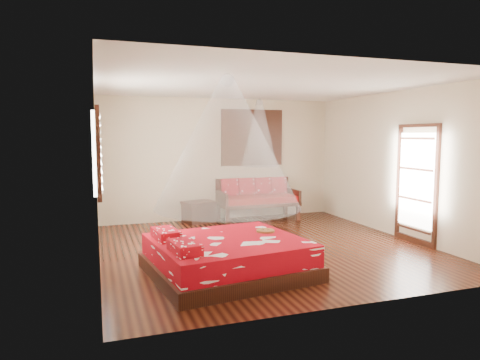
{
  "coord_description": "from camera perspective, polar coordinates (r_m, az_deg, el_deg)",
  "views": [
    {
      "loc": [
        -2.76,
        -6.83,
        1.96
      ],
      "look_at": [
        -0.29,
        0.45,
        1.15
      ],
      "focal_mm": 32.0,
      "sensor_mm": 36.0,
      "label": 1
    }
  ],
  "objects": [
    {
      "name": "room",
      "position": [
        7.39,
        3.27,
        1.66
      ],
      "size": [
        5.54,
        5.54,
        2.84
      ],
      "color": "black",
      "rests_on": "ground"
    },
    {
      "name": "bed",
      "position": [
        6.13,
        -1.8,
        -10.17
      ],
      "size": [
        2.33,
        2.16,
        0.64
      ],
      "rotation": [
        0.0,
        0.0,
        0.14
      ],
      "color": "black",
      "rests_on": "floor"
    },
    {
      "name": "daybed",
      "position": [
        9.97,
        2.27,
        -2.28
      ],
      "size": [
        1.83,
        0.81,
        0.95
      ],
      "color": "black",
      "rests_on": "floor"
    },
    {
      "name": "storage_chest",
      "position": [
        9.68,
        -5.47,
        -4.23
      ],
      "size": [
        0.82,
        0.7,
        0.48
      ],
      "rotation": [
        0.0,
        0.0,
        0.31
      ],
      "color": "black",
      "rests_on": "floor"
    },
    {
      "name": "shutter_panel",
      "position": [
        10.18,
        1.62,
        5.67
      ],
      "size": [
        1.52,
        0.06,
        1.32
      ],
      "color": "black",
      "rests_on": "wall_back"
    },
    {
      "name": "window_left",
      "position": [
        7.04,
        -18.33,
        3.6
      ],
      "size": [
        0.1,
        1.74,
        1.34
      ],
      "color": "black",
      "rests_on": "wall_left"
    },
    {
      "name": "glazed_door",
      "position": [
        8.34,
        22.46,
        -0.57
      ],
      "size": [
        0.08,
        1.02,
        2.16
      ],
      "color": "black",
      "rests_on": "floor"
    },
    {
      "name": "wine_tray",
      "position": [
        6.52,
        3.43,
        -6.39
      ],
      "size": [
        0.28,
        0.28,
        0.22
      ],
      "rotation": [
        0.0,
        0.0,
        -0.3
      ],
      "color": "brown",
      "rests_on": "bed"
    },
    {
      "name": "mosquito_net_main",
      "position": [
        5.89,
        -1.68,
        4.95
      ],
      "size": [
        2.04,
        2.04,
        1.8
      ],
      "primitive_type": "cone",
      "color": "white",
      "rests_on": "ceiling"
    },
    {
      "name": "mosquito_net_daybed",
      "position": [
        9.75,
        2.58,
        6.24
      ],
      "size": [
        0.83,
        0.83,
        1.5
      ],
      "primitive_type": "cone",
      "color": "white",
      "rests_on": "ceiling"
    }
  ]
}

